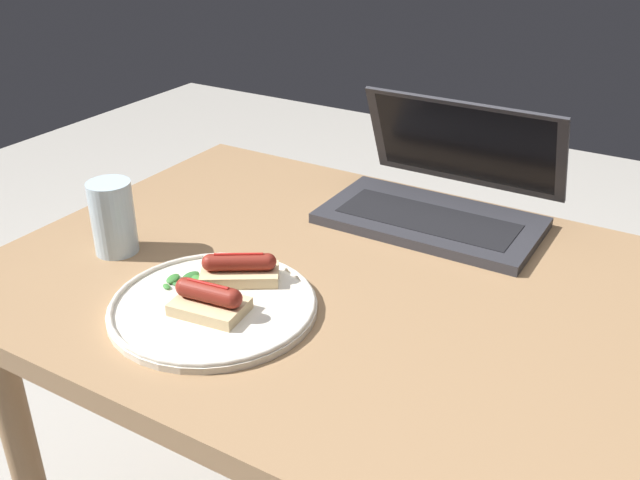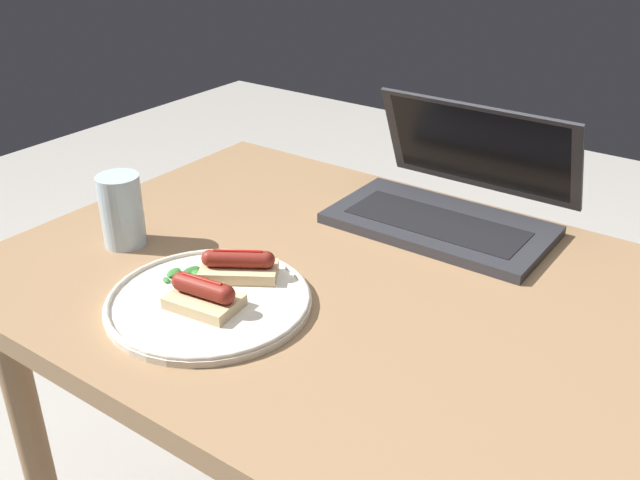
# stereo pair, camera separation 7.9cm
# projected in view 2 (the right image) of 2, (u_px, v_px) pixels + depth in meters

# --- Properties ---
(desk) EXTENTS (1.27, 0.78, 0.77)m
(desk) POSITION_uv_depth(u_px,v_px,m) (391.00, 349.00, 1.09)
(desk) COLOR #93704C
(desk) RESTS_ON ground_plane
(laptop) EXTENTS (0.38, 0.29, 0.20)m
(laptop) POSITION_uv_depth(u_px,v_px,m) (451.00, 202.00, 1.27)
(laptop) COLOR #2D2D33
(laptop) RESTS_ON desk
(plate) EXTENTS (0.30, 0.30, 0.02)m
(plate) POSITION_uv_depth(u_px,v_px,m) (209.00, 301.00, 1.03)
(plate) COLOR silver
(plate) RESTS_ON desk
(sausage_toast_left) EXTENTS (0.11, 0.08, 0.05)m
(sausage_toast_left) POSITION_uv_depth(u_px,v_px,m) (204.00, 295.00, 1.00)
(sausage_toast_left) COLOR #D6B784
(sausage_toast_left) RESTS_ON plate
(sausage_toast_middle) EXTENTS (0.13, 0.11, 0.05)m
(sausage_toast_middle) POSITION_uv_depth(u_px,v_px,m) (239.00, 266.00, 1.08)
(sausage_toast_middle) COLOR #D6B784
(sausage_toast_middle) RESTS_ON plate
(salad_pile) EXTENTS (0.06, 0.06, 0.01)m
(salad_pile) POSITION_uv_depth(u_px,v_px,m) (186.00, 275.00, 1.08)
(salad_pile) COLOR #387A33
(salad_pile) RESTS_ON plate
(drinking_glass) EXTENTS (0.07, 0.07, 0.12)m
(drinking_glass) POSITION_uv_depth(u_px,v_px,m) (122.00, 210.00, 1.18)
(drinking_glass) COLOR silver
(drinking_glass) RESTS_ON desk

